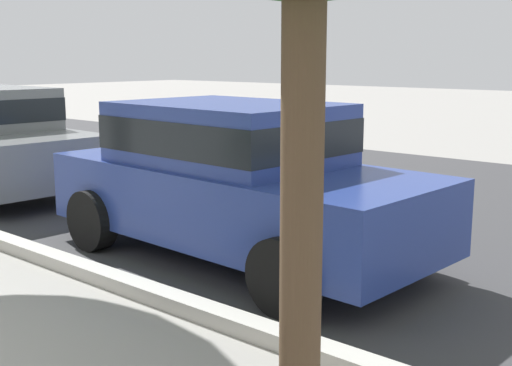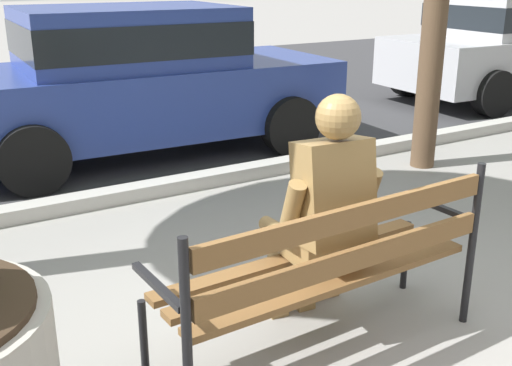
{
  "view_description": "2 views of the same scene",
  "coord_description": "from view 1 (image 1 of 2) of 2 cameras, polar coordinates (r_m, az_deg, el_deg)",
  "views": [
    {
      "loc": [
        4.75,
        -0.53,
        2.0
      ],
      "look_at": [
        0.61,
        4.26,
        0.8
      ],
      "focal_mm": 46.66,
      "sensor_mm": 36.0,
      "label": 1
    },
    {
      "loc": [
        -2.01,
        -2.1,
        1.93
      ],
      "look_at": [
        -0.25,
        0.84,
        0.75
      ],
      "focal_mm": 43.97,
      "sensor_mm": 36.0,
      "label": 2
    }
  ],
  "objects": [
    {
      "name": "parked_car_blue",
      "position": [
        6.62,
        -1.8,
        0.64
      ],
      "size": [
        4.17,
        2.06,
        1.56
      ],
      "color": "navy",
      "rests_on": "ground"
    },
    {
      "name": "curb_stone",
      "position": [
        6.17,
        -12.76,
        -7.87
      ],
      "size": [
        60.0,
        0.2,
        0.12
      ],
      "primitive_type": "cube",
      "color": "#B2AFA8",
      "rests_on": "ground"
    },
    {
      "name": "street_surface",
      "position": [
        9.54,
        10.02,
        -1.51
      ],
      "size": [
        60.0,
        9.0,
        0.01
      ],
      "primitive_type": "cube",
      "color": "#38383A",
      "rests_on": "ground"
    }
  ]
}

